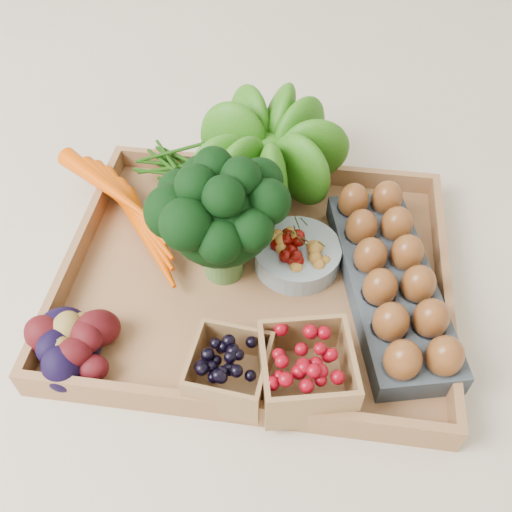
# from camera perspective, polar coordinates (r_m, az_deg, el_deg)

# --- Properties ---
(ground) EXTENTS (4.00, 4.00, 0.00)m
(ground) POSITION_cam_1_polar(r_m,az_deg,el_deg) (0.86, 0.00, -2.61)
(ground) COLOR beige
(ground) RESTS_ON ground
(tray) EXTENTS (0.55, 0.45, 0.01)m
(tray) POSITION_cam_1_polar(r_m,az_deg,el_deg) (0.85, 0.00, -2.30)
(tray) COLOR #9A6A40
(tray) RESTS_ON ground
(carrots) EXTENTS (0.22, 0.16, 0.05)m
(carrots) POSITION_cam_1_polar(r_m,az_deg,el_deg) (0.91, -11.79, 3.96)
(carrots) COLOR #DE4900
(carrots) RESTS_ON tray
(lettuce) EXTENTS (0.17, 0.17, 0.17)m
(lettuce) POSITION_cam_1_polar(r_m,az_deg,el_deg) (0.92, 1.49, 10.82)
(lettuce) COLOR #13490B
(lettuce) RESTS_ON tray
(broccoli) EXTENTS (0.19, 0.19, 0.15)m
(broccoli) POSITION_cam_1_polar(r_m,az_deg,el_deg) (0.79, -3.43, 1.91)
(broccoli) COLOR black
(broccoli) RESTS_ON tray
(cherry_bowl) EXTENTS (0.13, 0.13, 0.03)m
(cherry_bowl) POSITION_cam_1_polar(r_m,az_deg,el_deg) (0.85, 4.14, 0.10)
(cherry_bowl) COLOR #8C9EA5
(cherry_bowl) RESTS_ON tray
(egg_carton) EXTENTS (0.19, 0.35, 0.04)m
(egg_carton) POSITION_cam_1_polar(r_m,az_deg,el_deg) (0.83, 13.19, -2.83)
(egg_carton) COLOR #3B434B
(egg_carton) RESTS_ON tray
(potatoes) EXTENTS (0.13, 0.13, 0.08)m
(potatoes) POSITION_cam_1_polar(r_m,az_deg,el_deg) (0.77, -18.16, -8.01)
(potatoes) COLOR #3A090C
(potatoes) RESTS_ON tray
(punnet_blackberry) EXTENTS (0.10, 0.10, 0.07)m
(punnet_blackberry) POSITION_cam_1_polar(r_m,az_deg,el_deg) (0.72, -2.68, -11.33)
(punnet_blackberry) COLOR black
(punnet_blackberry) RESTS_ON tray
(punnet_raspberry) EXTENTS (0.13, 0.13, 0.08)m
(punnet_raspberry) POSITION_cam_1_polar(r_m,az_deg,el_deg) (0.71, 5.05, -11.39)
(punnet_raspberry) COLOR maroon
(punnet_raspberry) RESTS_ON tray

